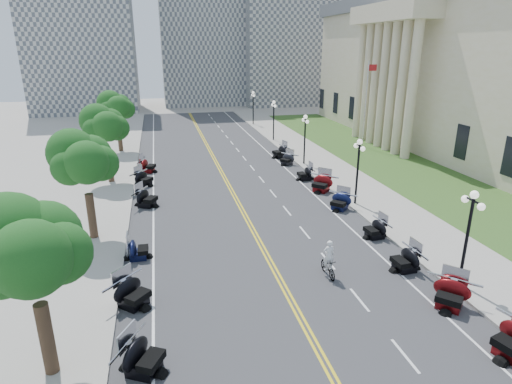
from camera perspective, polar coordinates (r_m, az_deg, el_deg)
ground at (r=27.25m, az=0.10°, el=-6.04°), size 160.00×160.00×0.00m
road at (r=36.39m, az=-3.42°, el=0.44°), size 16.00×90.00×0.01m
centerline_yellow_a at (r=36.37m, az=-3.60°, el=0.44°), size 0.12×90.00×0.00m
centerline_yellow_b at (r=36.41m, az=-3.23°, el=0.47°), size 0.12×90.00×0.00m
edge_line_north at (r=37.90m, az=6.17°, el=1.13°), size 0.12×90.00×0.00m
edge_line_south at (r=35.98m, az=-13.52°, el=-0.27°), size 0.12×90.00×0.00m
lane_dash_3 at (r=18.80m, az=19.25°, el=-19.90°), size 0.12×2.00×0.00m
lane_dash_4 at (r=21.59m, az=13.63°, el=-13.77°), size 0.12×2.00×0.00m
lane_dash_5 at (r=24.72m, az=9.56°, el=-9.04°), size 0.12×2.00×0.00m
lane_dash_6 at (r=28.07m, az=6.51°, el=-5.37°), size 0.12×2.00×0.00m
lane_dash_7 at (r=31.57m, az=4.15°, el=-2.48°), size 0.12×2.00×0.00m
lane_dash_8 at (r=35.18m, az=2.27°, el=-0.18°), size 0.12×2.00×0.00m
lane_dash_9 at (r=38.86m, az=0.75°, el=1.69°), size 0.12×2.00×0.00m
lane_dash_10 at (r=42.61m, az=-0.51°, el=3.24°), size 0.12×2.00×0.00m
lane_dash_11 at (r=46.39m, az=-1.57°, el=4.53°), size 0.12×2.00×0.00m
lane_dash_12 at (r=50.21m, az=-2.47°, el=5.62°), size 0.12×2.00×0.00m
lane_dash_13 at (r=54.05m, az=-3.24°, el=6.56°), size 0.12×2.00×0.00m
lane_dash_14 at (r=57.92m, az=-3.92°, el=7.38°), size 0.12×2.00×0.00m
lane_dash_15 at (r=61.80m, az=-4.51°, el=8.09°), size 0.12×2.00×0.00m
lane_dash_16 at (r=65.70m, az=-5.03°, el=8.71°), size 0.12×2.00×0.00m
lane_dash_17 at (r=69.61m, az=-5.50°, el=9.27°), size 0.12×2.00×0.00m
lane_dash_18 at (r=73.52m, az=-5.92°, el=9.76°), size 0.12×2.00×0.00m
lane_dash_19 at (r=77.45m, az=-6.29°, el=10.21°), size 0.12×2.00×0.00m
sidewalk_north at (r=39.36m, az=11.84°, el=1.60°), size 5.00×90.00×0.15m
sidewalk_south at (r=36.29m, az=-19.99°, el=-0.63°), size 5.00×90.00×0.15m
lawn at (r=49.32m, az=15.48°, el=4.76°), size 9.00×60.00×0.10m
civic_building at (r=59.50m, az=27.23°, el=14.37°), size 26.00×51.00×17.80m
distant_block_a at (r=87.01m, az=-22.25°, el=18.53°), size 18.00×14.00×26.00m
distant_block_b at (r=92.66m, az=-7.38°, el=20.86°), size 16.00×12.00×30.00m
distant_block_c at (r=93.26m, az=4.60°, el=18.48°), size 20.00×14.00×22.00m
street_lamp_1 at (r=23.18m, az=26.27°, el=-5.71°), size 0.50×1.20×4.90m
street_lamp_2 at (r=32.68m, az=13.37°, el=2.57°), size 0.50×1.20×4.90m
street_lamp_3 at (r=43.43m, az=6.51°, el=6.93°), size 0.50×1.20×4.90m
street_lamp_4 at (r=54.70m, az=2.37°, el=9.48°), size 0.50×1.20×4.90m
street_lamp_5 at (r=66.23m, az=-0.38°, el=11.13°), size 0.50×1.20×4.90m
flagpole at (r=52.16m, az=14.40°, el=11.13°), size 1.10×0.20×10.00m
tree_1 at (r=16.24m, az=-27.74°, el=-7.89°), size 4.80×4.80×9.20m
tree_2 at (r=27.32m, az=-21.84°, el=3.24°), size 4.80×4.80×9.20m
tree_3 at (r=38.94m, az=-19.39°, el=7.85°), size 4.80×4.80×9.20m
tree_4 at (r=50.75m, az=-18.05°, el=10.32°), size 4.80×4.80×9.20m
motorcycle_n_3 at (r=22.04m, az=24.53°, el=-12.18°), size 2.95×2.95×1.46m
motorcycle_n_4 at (r=24.50m, az=19.29°, el=-8.41°), size 2.06×2.06×1.37m
motorcycle_n_5 at (r=27.96m, az=15.61°, el=-4.67°), size 2.02×2.02×1.29m
motorcycle_n_6 at (r=32.11m, az=11.13°, el=-1.17°), size 2.74×2.74×1.36m
motorcycle_n_7 at (r=35.84m, az=8.72°, el=1.24°), size 3.08×3.08×1.52m
motorcycle_n_8 at (r=38.83m, az=6.55°, el=2.56°), size 1.95×1.95×1.33m
motorcycle_n_9 at (r=43.76m, az=4.14°, el=4.45°), size 2.53×2.53×1.27m
motorcycle_n_10 at (r=46.53m, az=3.20°, el=5.47°), size 2.51×2.51×1.48m
motorcycle_s_3 at (r=17.27m, az=-14.84°, el=-20.32°), size 2.81×2.81×1.45m
motorcycle_s_4 at (r=21.03m, az=-16.14°, el=-12.67°), size 2.96×2.96×1.47m
motorcycle_s_5 at (r=25.29m, az=-15.50°, el=-7.25°), size 1.83×1.83×1.27m
motorcycle_s_7 at (r=33.13m, az=-14.39°, el=-0.68°), size 2.84×2.84×1.47m
motorcycle_s_8 at (r=38.24m, az=-14.74°, el=1.84°), size 2.79×2.79×1.39m
motorcycle_s_9 at (r=42.25m, az=-14.26°, el=3.50°), size 2.60×2.60×1.43m
bicycle at (r=23.00m, az=9.57°, el=-9.85°), size 0.55×1.75×1.04m
cyclist_rider at (r=22.38m, az=9.76°, el=-6.76°), size 0.62×0.41×1.70m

